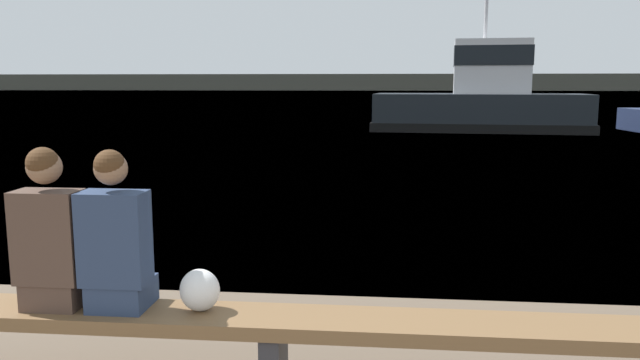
{
  "coord_description": "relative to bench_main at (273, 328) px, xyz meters",
  "views": [
    {
      "loc": [
        0.56,
        -0.01,
        1.84
      ],
      "look_at": [
        -0.08,
        6.49,
        0.82
      ],
      "focal_mm": 35.0,
      "sensor_mm": 36.0,
      "label": 1
    }
  ],
  "objects": [
    {
      "name": "water_surface",
      "position": [
        0.07,
        121.72,
        -0.39
      ],
      "size": [
        240.0,
        240.0,
        0.0
      ],
      "primitive_type": "plane",
      "color": "#5684A3",
      "rests_on": "ground"
    },
    {
      "name": "far_shoreline",
      "position": [
        0.07,
        160.96,
        1.68
      ],
      "size": [
        600.0,
        12.0,
        4.13
      ],
      "primitive_type": "cube",
      "color": "#4C4C42",
      "rests_on": "ground"
    },
    {
      "name": "bench_main",
      "position": [
        0.0,
        0.0,
        0.0
      ],
      "size": [
        6.93,
        0.42,
        0.47
      ],
      "color": "brown",
      "rests_on": "ground"
    },
    {
      "name": "person_left",
      "position": [
        -1.36,
        -0.0,
        0.53
      ],
      "size": [
        0.39,
        0.35,
        1.0
      ],
      "color": "#4C382D",
      "rests_on": "bench_main"
    },
    {
      "name": "person_right",
      "position": [
        -0.95,
        -0.0,
        0.51
      ],
      "size": [
        0.39,
        0.35,
        0.99
      ],
      "color": "navy",
      "rests_on": "bench_main"
    },
    {
      "name": "shopping_bag",
      "position": [
        -0.45,
        0.03,
        0.21
      ],
      "size": [
        0.24,
        0.21,
        0.26
      ],
      "color": "white",
      "rests_on": "bench_main"
    },
    {
      "name": "tugboat_red",
      "position": [
        4.49,
        21.44,
        0.71
      ],
      "size": [
        8.47,
        4.05,
        6.08
      ],
      "rotation": [
        0.0,
        0.0,
        1.47
      ],
      "color": "black",
      "rests_on": "water_surface"
    }
  ]
}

